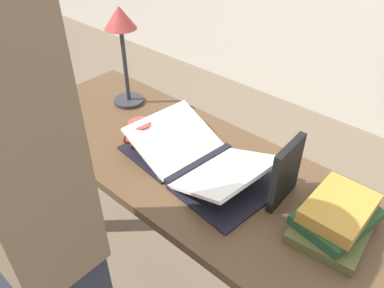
% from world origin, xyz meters
% --- Properties ---
extents(ground_plane, '(12.00, 12.00, 0.00)m').
position_xyz_m(ground_plane, '(0.00, 0.00, 0.00)').
color(ground_plane, '#70604C').
extents(reading_desk, '(1.52, 0.58, 0.73)m').
position_xyz_m(reading_desk, '(0.00, 0.00, 0.63)').
color(reading_desk, brown).
rests_on(reading_desk, ground_plane).
extents(open_book, '(0.59, 0.37, 0.11)m').
position_xyz_m(open_book, '(0.08, -0.00, 0.77)').
color(open_book, black).
rests_on(open_book, reading_desk).
extents(book_stack_tall, '(0.22, 0.29, 0.10)m').
position_xyz_m(book_stack_tall, '(0.56, 0.05, 0.78)').
color(book_stack_tall, brown).
rests_on(book_stack_tall, reading_desk).
extents(book_standing_upright, '(0.03, 0.16, 0.21)m').
position_xyz_m(book_standing_upright, '(0.38, 0.05, 0.84)').
color(book_standing_upright, black).
rests_on(book_standing_upright, reading_desk).
extents(reading_lamp, '(0.13, 0.13, 0.42)m').
position_xyz_m(reading_lamp, '(-0.44, 0.13, 1.05)').
color(reading_lamp, '#2D2D33').
rests_on(reading_lamp, reading_desk).
extents(coffee_mug, '(0.08, 0.11, 0.10)m').
position_xyz_m(coffee_mug, '(-0.17, -0.05, 0.78)').
color(coffee_mug, '#B74238').
rests_on(coffee_mug, reading_desk).
extents(person_reader, '(0.36, 0.22, 1.75)m').
position_xyz_m(person_reader, '(0.04, -0.58, 0.87)').
color(person_reader, '#2D3342').
rests_on(person_reader, ground_plane).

